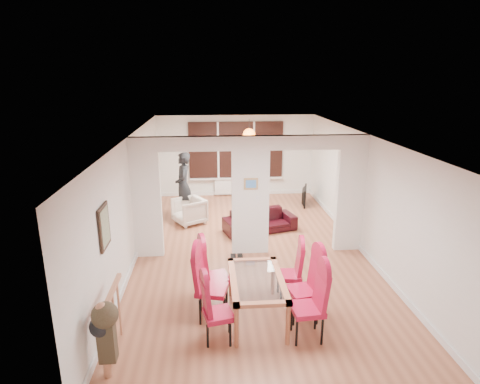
{
  "coord_description": "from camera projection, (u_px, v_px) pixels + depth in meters",
  "views": [
    {
      "loc": [
        -0.87,
        -8.2,
        3.8
      ],
      "look_at": [
        -0.18,
        0.6,
        1.22
      ],
      "focal_mm": 30.0,
      "sensor_mm": 36.0,
      "label": 1
    }
  ],
  "objects": [
    {
      "name": "room_walls",
      "position": [
        250.0,
        196.0,
        8.61
      ],
      "size": [
        5.0,
        9.0,
        2.6
      ],
      "primitive_type": null,
      "color": "silver",
      "rests_on": "floor"
    },
    {
      "name": "armchair",
      "position": [
        189.0,
        211.0,
        10.6
      ],
      "size": [
        1.01,
        1.02,
        0.68
      ],
      "primitive_type": "imported",
      "rotation": [
        0.0,
        0.0,
        -1.04
      ],
      "color": "beige",
      "rests_on": "floor"
    },
    {
      "name": "bottle",
      "position": [
        254.0,
        203.0,
        11.17
      ],
      "size": [
        0.07,
        0.07,
        0.3
      ],
      "primitive_type": "cylinder",
      "color": "#143F19",
      "rests_on": "coffee_table"
    },
    {
      "name": "dining_chair_lc",
      "position": [
        215.0,
        273.0,
        6.81
      ],
      "size": [
        0.54,
        0.54,
        1.12
      ],
      "primitive_type": null,
      "rotation": [
        0.0,
        0.0,
        0.25
      ],
      "color": "#A51032",
      "rests_on": "floor"
    },
    {
      "name": "pillar_photo",
      "position": [
        251.0,
        184.0,
        8.43
      ],
      "size": [
        0.3,
        0.03,
        0.25
      ],
      "primitive_type": "cube",
      "color": "#4C8CD8",
      "rests_on": "divider_wall"
    },
    {
      "name": "pendant_light",
      "position": [
        249.0,
        135.0,
        11.55
      ],
      "size": [
        0.36,
        0.36,
        0.36
      ],
      "primitive_type": "sphere",
      "color": "orange",
      "rests_on": "room_walls"
    },
    {
      "name": "dining_chair_la",
      "position": [
        218.0,
        310.0,
        5.84
      ],
      "size": [
        0.49,
        0.49,
        1.02
      ],
      "primitive_type": null,
      "rotation": [
        0.0,
        0.0,
        0.22
      ],
      "color": "#A51032",
      "rests_on": "floor"
    },
    {
      "name": "dining_chair_ra",
      "position": [
        307.0,
        304.0,
        5.89
      ],
      "size": [
        0.49,
        0.49,
        1.14
      ],
      "primitive_type": null,
      "rotation": [
        0.0,
        0.0,
        0.07
      ],
      "color": "#A51032",
      "rests_on": "floor"
    },
    {
      "name": "bay_window_blinds",
      "position": [
        236.0,
        150.0,
        12.8
      ],
      "size": [
        3.0,
        0.08,
        1.8
      ],
      "primitive_type": "cube",
      "color": "black",
      "rests_on": "room_walls"
    },
    {
      "name": "floor",
      "position": [
        250.0,
        252.0,
        8.97
      ],
      "size": [
        5.0,
        9.0,
        0.01
      ],
      "primitive_type": "cube",
      "color": "#A15D41",
      "rests_on": "ground"
    },
    {
      "name": "wall_poster",
      "position": [
        104.0,
        227.0,
        6.04
      ],
      "size": [
        0.04,
        0.52,
        0.67
      ],
      "primitive_type": "cube",
      "color": "gray",
      "rests_on": "room_walls"
    },
    {
      "name": "radiator",
      "position": [
        236.0,
        186.0,
        13.1
      ],
      "size": [
        1.4,
        0.08,
        0.5
      ],
      "primitive_type": "cube",
      "color": "white",
      "rests_on": "floor"
    },
    {
      "name": "dining_chair_lb",
      "position": [
        212.0,
        284.0,
        6.39
      ],
      "size": [
        0.57,
        0.57,
        1.18
      ],
      "primitive_type": null,
      "rotation": [
        0.0,
        0.0,
        -0.24
      ],
      "color": "#A51032",
      "rests_on": "floor"
    },
    {
      "name": "divider_wall",
      "position": [
        250.0,
        196.0,
        8.61
      ],
      "size": [
        5.0,
        0.18,
        2.6
      ],
      "primitive_type": "cube",
      "color": "white",
      "rests_on": "floor"
    },
    {
      "name": "dining_chair_rb",
      "position": [
        304.0,
        286.0,
        6.37
      ],
      "size": [
        0.53,
        0.53,
        1.14
      ],
      "primitive_type": null,
      "rotation": [
        0.0,
        0.0,
        0.19
      ],
      "color": "#A51032",
      "rests_on": "floor"
    },
    {
      "name": "sofa",
      "position": [
        260.0,
        221.0,
        10.12
      ],
      "size": [
        1.93,
        1.18,
        0.53
      ],
      "primitive_type": "imported",
      "rotation": [
        0.0,
        0.0,
        0.28
      ],
      "color": "black",
      "rests_on": "floor"
    },
    {
      "name": "bowl",
      "position": [
        241.0,
        209.0,
        11.08
      ],
      "size": [
        0.2,
        0.2,
        0.05
      ],
      "primitive_type": "imported",
      "color": "black",
      "rests_on": "coffee_table"
    },
    {
      "name": "television",
      "position": [
        302.0,
        196.0,
        12.22
      ],
      "size": [
        0.93,
        0.36,
        0.54
      ],
      "primitive_type": "imported",
      "rotation": [
        0.0,
        0.0,
        1.31
      ],
      "color": "black",
      "rests_on": "floor"
    },
    {
      "name": "dining_chair_rc",
      "position": [
        289.0,
        271.0,
        6.99
      ],
      "size": [
        0.44,
        0.44,
        1.02
      ],
      "primitive_type": null,
      "rotation": [
        0.0,
        0.0,
        -0.08
      ],
      "color": "#A51032",
      "rests_on": "floor"
    },
    {
      "name": "person",
      "position": [
        183.0,
        185.0,
        10.92
      ],
      "size": [
        0.69,
        0.48,
        1.82
      ],
      "primitive_type": "imported",
      "rotation": [
        0.0,
        0.0,
        -1.51
      ],
      "color": "black",
      "rests_on": "floor"
    },
    {
      "name": "stair_newel",
      "position": [
        113.0,
        317.0,
        5.59
      ],
      "size": [
        0.4,
        1.2,
        1.1
      ],
      "primitive_type": null,
      "color": "#B27252",
      "rests_on": "floor"
    },
    {
      "name": "shoes",
      "position": [
        237.0,
        258.0,
        8.52
      ],
      "size": [
        0.25,
        0.27,
        0.11
      ],
      "primitive_type": null,
      "color": "black",
      "rests_on": "floor"
    },
    {
      "name": "coffee_table",
      "position": [
        249.0,
        213.0,
        11.15
      ],
      "size": [
        1.0,
        0.63,
        0.22
      ],
      "primitive_type": null,
      "rotation": [
        0.0,
        0.0,
        -0.18
      ],
      "color": "black",
      "rests_on": "floor"
    },
    {
      "name": "dining_table",
      "position": [
        257.0,
        298.0,
        6.44
      ],
      "size": [
        0.85,
        1.51,
        0.71
      ],
      "primitive_type": null,
      "color": "#9C5739",
      "rests_on": "floor"
    }
  ]
}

